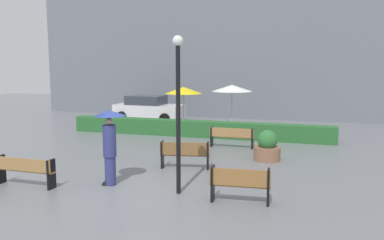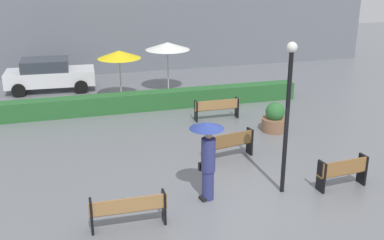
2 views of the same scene
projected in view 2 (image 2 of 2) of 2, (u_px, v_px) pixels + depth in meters
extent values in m
plane|color=slate|center=(239.00, 197.00, 12.86)|extent=(60.00, 60.00, 0.00)
cube|color=olive|center=(342.00, 173.00, 13.29)|extent=(1.54, 0.39, 0.04)
cube|color=olive|center=(346.00, 167.00, 13.08)|extent=(1.52, 0.16, 0.43)
cube|color=black|center=(321.00, 177.00, 13.04)|extent=(0.09, 0.37, 0.90)
cube|color=black|center=(362.00, 169.00, 13.50)|extent=(0.09, 0.37, 0.90)
cube|color=#9E7242|center=(128.00, 210.00, 11.33)|extent=(1.88, 0.27, 0.04)
cube|color=#9E7242|center=(129.00, 205.00, 11.13)|extent=(1.87, 0.07, 0.37)
cube|color=black|center=(91.00, 216.00, 11.11)|extent=(0.07, 0.34, 0.84)
cube|color=black|center=(164.00, 207.00, 11.53)|extent=(0.07, 0.34, 0.84)
cube|color=#9E7242|center=(216.00, 109.00, 18.90)|extent=(1.86, 0.23, 0.04)
cube|color=#9E7242|center=(218.00, 105.00, 18.70)|extent=(1.86, 0.04, 0.38)
cube|color=black|center=(196.00, 111.00, 18.66)|extent=(0.06, 0.33, 0.84)
cube|color=black|center=(237.00, 108.00, 19.11)|extent=(0.06, 0.33, 0.84)
cube|color=brown|center=(229.00, 145.00, 15.21)|extent=(1.68, 0.54, 0.04)
cube|color=brown|center=(232.00, 140.00, 15.02)|extent=(1.64, 0.34, 0.43)
cube|color=black|center=(209.00, 149.00, 14.87)|extent=(0.12, 0.34, 0.91)
cube|color=black|center=(250.00, 141.00, 15.52)|extent=(0.12, 0.34, 0.91)
cylinder|color=navy|center=(208.00, 185.00, 12.64)|extent=(0.32, 0.32, 0.85)
cube|color=black|center=(206.00, 198.00, 12.74)|extent=(0.37, 0.32, 0.08)
cylinder|color=navy|center=(208.00, 155.00, 12.35)|extent=(0.38, 0.38, 0.92)
sphere|color=tan|center=(209.00, 135.00, 12.16)|extent=(0.21, 0.21, 0.21)
cube|color=black|center=(203.00, 166.00, 12.66)|extent=(0.29, 0.16, 0.22)
cylinder|color=black|center=(207.00, 142.00, 12.32)|extent=(0.02, 0.02, 0.90)
cone|color=navy|center=(207.00, 126.00, 12.17)|extent=(0.93, 0.93, 0.16)
cylinder|color=brown|center=(274.00, 125.00, 17.68)|extent=(0.96, 0.96, 0.49)
sphere|color=#2D6B33|center=(275.00, 112.00, 17.52)|extent=(0.72, 0.72, 0.72)
cylinder|color=black|center=(286.00, 125.00, 12.54)|extent=(0.12, 0.12, 3.96)
sphere|color=white|center=(292.00, 47.00, 11.85)|extent=(0.28, 0.28, 0.28)
cylinder|color=silver|center=(120.00, 78.00, 21.20)|extent=(0.06, 0.06, 2.12)
cone|color=yellow|center=(119.00, 54.00, 20.85)|extent=(1.94, 1.94, 0.35)
cylinder|color=silver|center=(168.00, 69.00, 22.61)|extent=(0.06, 0.06, 2.22)
cone|color=white|center=(168.00, 46.00, 22.24)|extent=(2.12, 2.12, 0.35)
cube|color=#28602D|center=(154.00, 100.00, 20.20)|extent=(12.91, 0.70, 0.77)
cube|color=silver|center=(51.00, 77.00, 22.90)|extent=(4.29, 1.97, 0.70)
cube|color=#333842|center=(45.00, 65.00, 22.65)|extent=(2.28, 1.72, 0.55)
cylinder|color=black|center=(81.00, 78.00, 24.12)|extent=(0.65, 0.25, 0.64)
cylinder|color=black|center=(81.00, 87.00, 22.51)|extent=(0.65, 0.25, 0.64)
cylinder|color=black|center=(23.00, 81.00, 23.52)|extent=(0.65, 0.25, 0.64)
cylinder|color=black|center=(19.00, 90.00, 21.91)|extent=(0.65, 0.25, 0.64)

